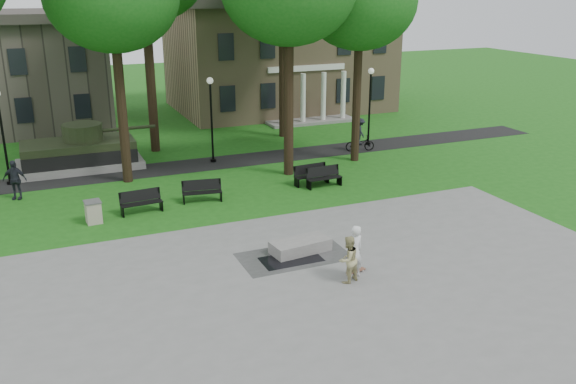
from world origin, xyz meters
name	(u,v)px	position (x,y,z in m)	size (l,w,h in m)	color
ground	(291,244)	(0.00, 0.00, 0.00)	(120.00, 120.00, 0.00)	#1A5413
plaza	(354,303)	(0.00, -5.00, 0.01)	(22.00, 16.00, 0.02)	gray
footpath	(206,164)	(0.00, 12.00, 0.01)	(44.00, 2.60, 0.01)	black
building_right	(278,53)	(10.00, 26.00, 4.34)	(17.00, 12.00, 8.60)	#9E8460
tree_3	(360,2)	(8.00, 9.50, 8.60)	(6.00, 6.00, 11.19)	black
lamp_left	(2,130)	(-10.00, 12.30, 2.79)	(0.36, 0.36, 4.73)	black
lamp_mid	(211,113)	(0.50, 12.30, 2.79)	(0.36, 0.36, 4.73)	black
lamp_right	(370,100)	(10.50, 12.30, 2.79)	(0.36, 0.36, 4.73)	black
tank_monument	(80,152)	(-6.46, 14.00, 0.86)	(7.45, 3.40, 2.40)	gray
puddle	(291,259)	(-0.57, -1.32, 0.02)	(2.20, 1.20, 0.00)	black
concrete_block	(300,246)	(0.02, -0.81, 0.24)	(2.20, 1.00, 0.45)	gray
skateboard	(356,272)	(1.07, -3.17, 0.06)	(0.78, 0.20, 0.07)	brown
skateboarder	(354,252)	(0.83, -3.42, 0.95)	(0.68, 0.45, 1.87)	silver
friend_watching	(348,259)	(0.47, -3.65, 0.83)	(0.79, 0.61, 1.62)	tan
pedestrian_walker	(15,180)	(-9.68, 9.78, 0.93)	(1.09, 0.45, 1.86)	#21232C
cyclist	(360,138)	(9.28, 11.17, 0.81)	(1.85, 1.09, 1.99)	black
park_bench_0	(141,201)	(-4.66, 5.71, 0.52)	(1.83, 0.66, 1.00)	black
park_bench_1	(202,190)	(-1.85, 6.10, 0.52)	(1.85, 0.82, 1.00)	black
park_bench_2	(311,174)	(3.86, 6.48, 0.52)	(1.83, 0.65, 1.00)	black
park_bench_3	(324,176)	(4.26, 5.88, 0.52)	(1.82, 0.59, 1.00)	black
trash_bin	(93,212)	(-6.72, 5.25, 0.49)	(0.71, 0.71, 0.96)	#AEA28F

